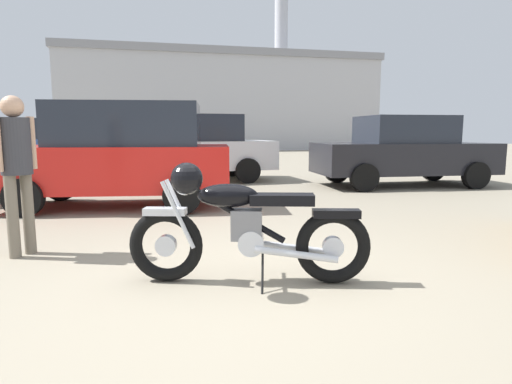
% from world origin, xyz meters
% --- Properties ---
extents(ground_plane, '(80.00, 80.00, 0.00)m').
position_xyz_m(ground_plane, '(0.00, 0.00, 0.00)').
color(ground_plane, gray).
extents(vintage_motorcycle, '(2.07, 0.73, 1.07)m').
position_xyz_m(vintage_motorcycle, '(0.06, 0.01, 0.49)').
color(vintage_motorcycle, black).
rests_on(vintage_motorcycle, ground_plane).
extents(bystander, '(0.30, 0.40, 1.66)m').
position_xyz_m(bystander, '(-2.15, 1.14, 1.02)').
color(bystander, '#706656').
rests_on(bystander, ground_plane).
extents(red_hatchback_near, '(3.96, 1.94, 1.78)m').
position_xyz_m(red_hatchback_near, '(-1.66, 4.11, 0.92)').
color(red_hatchback_near, black).
rests_on(red_hatchback_near, ground_plane).
extents(silver_sedan_mid, '(4.27, 2.05, 1.67)m').
position_xyz_m(silver_sedan_mid, '(4.58, 6.29, 0.84)').
color(silver_sedan_mid, black).
rests_on(silver_sedan_mid, ground_plane).
extents(blue_hatchback_right, '(4.93, 2.54, 1.74)m').
position_xyz_m(blue_hatchback_right, '(-0.83, 7.85, 0.94)').
color(blue_hatchback_right, black).
rests_on(blue_hatchback_right, ground_plane).
extents(dark_sedan_left, '(4.92, 2.52, 1.74)m').
position_xyz_m(dark_sedan_left, '(-5.22, 11.85, 0.94)').
color(dark_sedan_left, black).
rests_on(dark_sedan_left, ground_plane).
extents(industrial_building, '(23.92, 16.30, 15.16)m').
position_xyz_m(industrial_building, '(1.15, 33.08, 3.53)').
color(industrial_building, '#B2B2B7').
rests_on(industrial_building, ground_plane).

